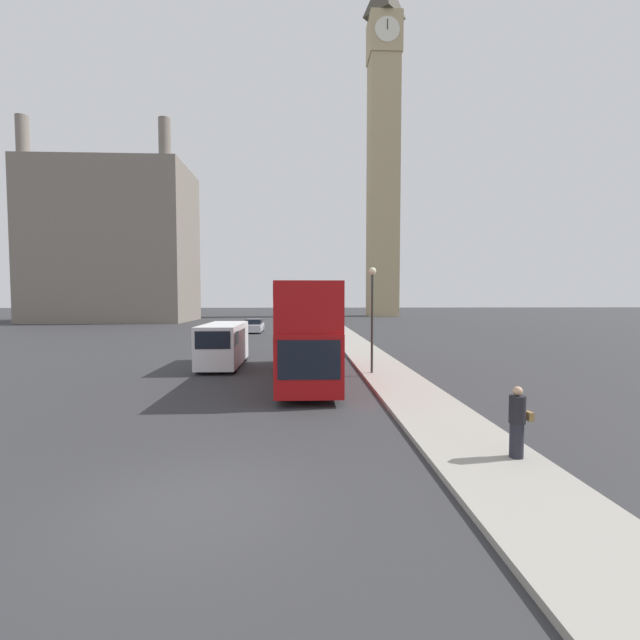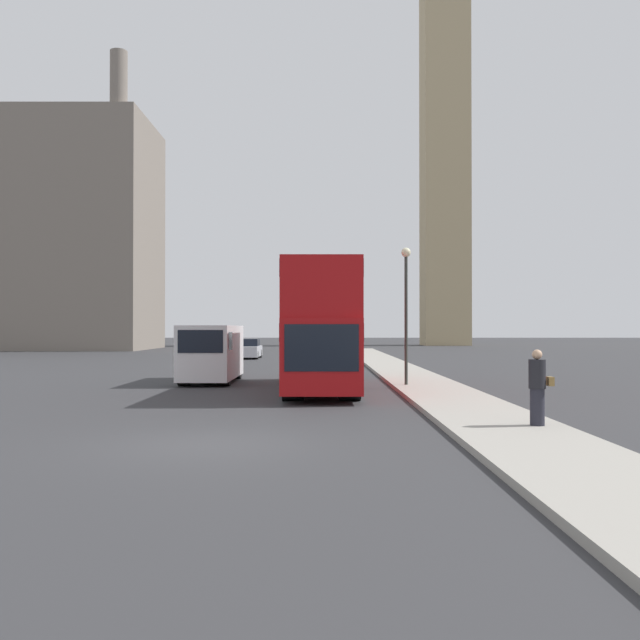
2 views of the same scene
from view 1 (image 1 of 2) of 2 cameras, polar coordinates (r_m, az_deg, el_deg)
ground_plane at (r=9.04m, az=-16.56°, el=-22.45°), size 300.00×300.00×0.00m
sidewalk_strip at (r=9.78m, az=25.58°, el=-20.11°), size 2.71×120.00×0.15m
clock_tower at (r=94.34m, az=8.44°, el=22.58°), size 6.33×6.50×69.23m
building_block_distant at (r=76.52m, az=-25.67°, el=9.03°), size 23.52×14.25×29.68m
red_double_decker_bus at (r=20.30m, az=-1.76°, el=-0.90°), size 2.51×11.24×4.46m
white_van at (r=24.35m, az=-12.80°, el=-3.12°), size 2.06×5.81×2.39m
pedestrian at (r=11.17m, az=24.83°, el=-12.24°), size 0.53×0.37×1.67m
street_lamp at (r=21.07m, az=6.98°, el=2.29°), size 0.36×0.36×5.18m
parked_sedan at (r=47.65m, az=-8.81°, el=-0.83°), size 1.87×4.75×1.47m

